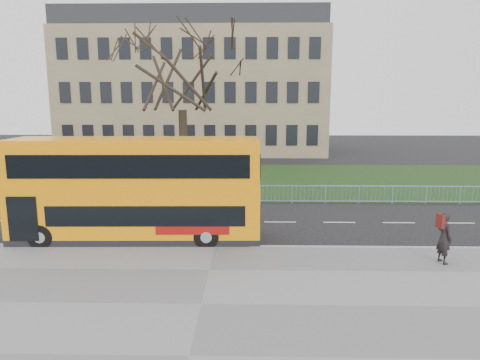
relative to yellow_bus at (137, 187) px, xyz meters
name	(u,v)px	position (x,y,z in m)	size (l,w,h in m)	color
ground	(218,237)	(3.46, 0.51, -2.38)	(120.00, 120.00, 0.00)	black
pavement	(201,306)	(3.46, -6.24, -2.32)	(80.00, 10.50, 0.12)	slate
kerb	(215,247)	(3.46, -1.04, -2.31)	(80.00, 0.20, 0.14)	gray
grass_verge	(231,180)	(3.46, 14.81, -2.34)	(80.00, 15.40, 0.08)	#1B3413
guard_railing	(226,194)	(3.46, 7.11, -1.83)	(40.00, 0.12, 1.10)	#7FA0E2
bare_tree	(182,94)	(0.46, 10.51, 4.15)	(9.03, 9.03, 12.89)	black
civic_building	(197,94)	(-1.54, 35.51, 4.62)	(30.00, 15.00, 14.00)	#827152
yellow_bus	(137,187)	(0.00, 0.00, 0.00)	(10.65, 2.78, 4.44)	orange
pedestrian	(444,238)	(12.08, -2.75, -1.30)	(0.70, 0.46, 1.93)	black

